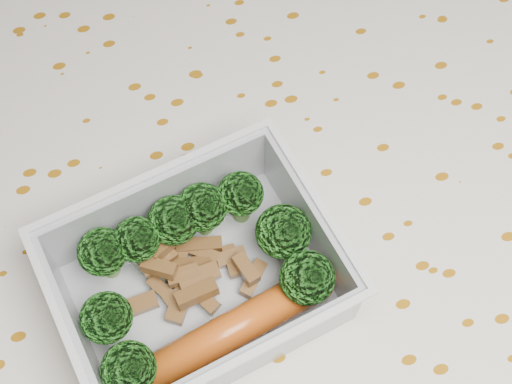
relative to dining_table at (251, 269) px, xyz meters
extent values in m
cube|color=brown|center=(0.00, 0.00, 0.06)|extent=(1.40, 0.90, 0.04)
cube|color=silver|center=(0.00, 0.00, 0.09)|extent=(1.46, 0.96, 0.01)
cube|color=silver|center=(-0.04, -0.04, 0.09)|extent=(0.18, 0.15, 0.00)
cube|color=silver|center=(-0.05, 0.02, 0.12)|extent=(0.16, 0.03, 0.05)
cube|color=silver|center=(-0.03, -0.10, 0.12)|extent=(0.16, 0.03, 0.05)
cube|color=silver|center=(0.03, -0.02, 0.12)|extent=(0.03, 0.11, 0.05)
cube|color=silver|center=(-0.12, -0.05, 0.12)|extent=(0.03, 0.11, 0.05)
cube|color=silver|center=(-0.06, 0.02, 0.15)|extent=(0.17, 0.04, 0.00)
cube|color=silver|center=(-0.03, -0.10, 0.15)|extent=(0.17, 0.04, 0.00)
cube|color=silver|center=(0.04, -0.02, 0.15)|extent=(0.03, 0.12, 0.00)
cube|color=silver|center=(-0.12, -0.05, 0.15)|extent=(0.03, 0.12, 0.00)
cylinder|color=#608C3F|center=(-0.10, -0.01, 0.10)|extent=(0.01, 0.01, 0.02)
ellipsoid|color=#2C7822|center=(-0.10, -0.01, 0.13)|extent=(0.03, 0.03, 0.03)
cylinder|color=#608C3F|center=(-0.07, -0.01, 0.10)|extent=(0.01, 0.01, 0.02)
ellipsoid|color=#2C7822|center=(-0.07, -0.01, 0.13)|extent=(0.03, 0.03, 0.02)
cylinder|color=#608C3F|center=(-0.05, 0.00, 0.10)|extent=(0.01, 0.01, 0.02)
ellipsoid|color=#2C7822|center=(-0.05, 0.00, 0.13)|extent=(0.03, 0.03, 0.03)
cylinder|color=#608C3F|center=(-0.03, 0.00, 0.10)|extent=(0.01, 0.01, 0.02)
ellipsoid|color=#2C7822|center=(-0.03, 0.00, 0.13)|extent=(0.03, 0.03, 0.03)
cylinder|color=#608C3F|center=(0.00, 0.01, 0.10)|extent=(0.01, 0.01, 0.02)
ellipsoid|color=#2C7822|center=(0.00, 0.01, 0.13)|extent=(0.03, 0.03, 0.03)
cylinder|color=#608C3F|center=(-0.10, -0.05, 0.10)|extent=(0.01, 0.01, 0.02)
ellipsoid|color=#2C7822|center=(-0.10, -0.05, 0.13)|extent=(0.03, 0.03, 0.03)
cylinder|color=#608C3F|center=(0.01, -0.03, 0.10)|extent=(0.01, 0.01, 0.02)
ellipsoid|color=#2C7822|center=(0.01, -0.03, 0.12)|extent=(0.04, 0.04, 0.03)
cylinder|color=#608C3F|center=(-0.09, -0.08, 0.10)|extent=(0.01, 0.01, 0.02)
ellipsoid|color=#2C7822|center=(-0.09, -0.08, 0.13)|extent=(0.03, 0.03, 0.03)
cylinder|color=#608C3F|center=(0.02, -0.06, 0.10)|extent=(0.01, 0.01, 0.02)
ellipsoid|color=#2C7822|center=(0.02, -0.06, 0.12)|extent=(0.03, 0.03, 0.03)
cube|color=brown|center=(-0.05, -0.02, 0.10)|extent=(0.03, 0.01, 0.01)
cube|color=brown|center=(-0.05, -0.03, 0.11)|extent=(0.02, 0.01, 0.01)
cube|color=brown|center=(-0.02, -0.02, 0.10)|extent=(0.02, 0.01, 0.01)
cube|color=brown|center=(-0.04, -0.03, 0.10)|extent=(0.02, 0.01, 0.01)
cube|color=brown|center=(-0.06, -0.01, 0.12)|extent=(0.02, 0.02, 0.01)
cube|color=brown|center=(-0.06, -0.04, 0.10)|extent=(0.02, 0.03, 0.01)
cube|color=brown|center=(-0.04, -0.03, 0.11)|extent=(0.03, 0.01, 0.01)
cube|color=brown|center=(-0.06, -0.05, 0.10)|extent=(0.02, 0.03, 0.01)
cube|color=brown|center=(-0.09, -0.04, 0.10)|extent=(0.03, 0.01, 0.01)
cube|color=brown|center=(-0.06, -0.04, 0.10)|extent=(0.03, 0.02, 0.01)
cube|color=brown|center=(-0.02, -0.03, 0.10)|extent=(0.01, 0.02, 0.01)
cube|color=brown|center=(-0.05, -0.04, 0.11)|extent=(0.03, 0.01, 0.01)
cube|color=brown|center=(-0.05, -0.02, 0.10)|extent=(0.02, 0.02, 0.01)
cube|color=brown|center=(-0.04, -0.05, 0.10)|extent=(0.02, 0.02, 0.01)
cube|color=brown|center=(-0.01, -0.04, 0.11)|extent=(0.01, 0.02, 0.01)
cube|color=brown|center=(-0.06, -0.02, 0.10)|extent=(0.01, 0.02, 0.01)
cube|color=brown|center=(-0.04, -0.01, 0.10)|extent=(0.03, 0.02, 0.01)
cube|color=brown|center=(-0.01, -0.04, 0.10)|extent=(0.02, 0.02, 0.01)
cube|color=brown|center=(-0.07, -0.02, 0.11)|extent=(0.02, 0.02, 0.01)
cube|color=brown|center=(-0.06, -0.02, 0.11)|extent=(0.03, 0.02, 0.01)
cube|color=brown|center=(-0.04, -0.01, 0.10)|extent=(0.03, 0.01, 0.01)
cylinder|color=#C15014|center=(-0.03, -0.07, 0.11)|extent=(0.12, 0.05, 0.02)
sphere|color=#C15014|center=(0.03, -0.06, 0.11)|extent=(0.02, 0.02, 0.02)
sphere|color=#C15014|center=(-0.09, -0.09, 0.11)|extent=(0.02, 0.02, 0.02)
camera|label=1|loc=(-0.05, -0.19, 0.53)|focal=50.00mm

